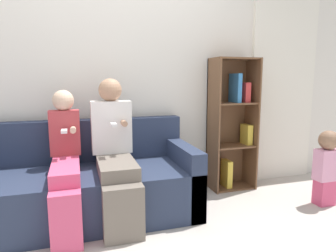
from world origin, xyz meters
TOP-DOWN VIEW (x-y plane):
  - ground_plane at (0.00, 0.00)m, footprint 14.00×14.00m
  - back_wall at (0.00, 0.98)m, footprint 10.00×0.06m
  - curtain_panel at (2.06, 0.93)m, footprint 0.87×0.04m
  - couch at (-0.33, 0.52)m, footprint 2.02×0.85m
  - adult_seated at (-0.04, 0.43)m, footprint 0.37×0.83m
  - child_seated at (-0.46, 0.40)m, footprint 0.26×0.84m
  - toddler_standing at (1.96, 0.09)m, footprint 0.22×0.19m
  - bookshelf at (1.32, 0.82)m, footprint 0.49×0.31m

SIDE VIEW (x-z plane):
  - ground_plane at x=0.00m, z-range 0.00..0.00m
  - couch at x=-0.33m, z-range -0.14..0.70m
  - toddler_standing at x=1.96m, z-range 0.03..0.78m
  - child_seated at x=-0.46m, z-range 0.01..1.14m
  - adult_seated at x=-0.04m, z-range 0.02..1.26m
  - bookshelf at x=1.32m, z-range 0.00..1.46m
  - curtain_panel at x=2.06m, z-range 0.00..2.27m
  - back_wall at x=0.00m, z-range 0.00..2.55m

